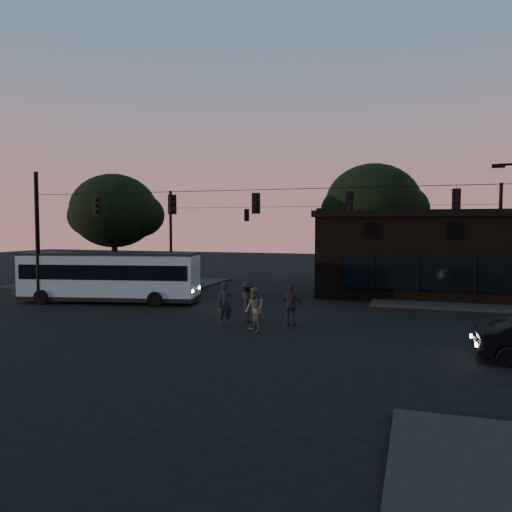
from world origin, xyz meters
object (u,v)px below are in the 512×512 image
(pedestrian_a, at_px, (225,303))
(pedestrian_c, at_px, (291,306))
(pedestrian_d, at_px, (248,302))
(bus, at_px, (110,275))
(building, at_px, (442,253))
(pedestrian_b, at_px, (254,309))

(pedestrian_a, xyz_separation_m, pedestrian_c, (2.92, 0.55, -0.04))
(pedestrian_c, relative_size, pedestrian_d, 0.96)
(bus, xyz_separation_m, pedestrian_a, (8.78, -4.00, -0.67))
(pedestrian_a, bearing_deg, building, 27.98)
(bus, bearing_deg, building, 17.09)
(pedestrian_b, height_order, pedestrian_d, pedestrian_d)
(building, bearing_deg, pedestrian_b, -117.82)
(pedestrian_c, bearing_deg, bus, -19.63)
(pedestrian_b, bearing_deg, pedestrian_c, 100.13)
(bus, height_order, pedestrian_b, bus)
(building, bearing_deg, pedestrian_a, -124.60)
(bus, distance_m, pedestrian_a, 9.67)
(pedestrian_a, height_order, pedestrian_b, pedestrian_a)
(pedestrian_b, distance_m, pedestrian_d, 2.11)
(building, relative_size, pedestrian_d, 7.98)
(bus, relative_size, pedestrian_a, 5.51)
(bus, relative_size, pedestrian_b, 5.58)
(pedestrian_b, bearing_deg, pedestrian_a, -164.53)
(bus, xyz_separation_m, pedestrian_d, (9.60, -3.15, -0.66))
(pedestrian_d, bearing_deg, pedestrian_a, 88.25)
(building, relative_size, pedestrian_a, 8.01)
(building, xyz_separation_m, pedestrian_c, (-6.84, -13.61, -1.78))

